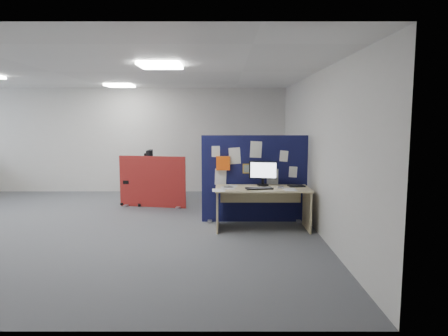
{
  "coord_description": "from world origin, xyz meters",
  "views": [
    {
      "loc": [
        2.92,
        -6.89,
        1.91
      ],
      "look_at": [
        2.92,
        0.46,
        1.0
      ],
      "focal_mm": 32.0,
      "sensor_mm": 36.0,
      "label": 1
    }
  ],
  "objects_px": {
    "main_desk": "(262,197)",
    "office_chair": "(143,174)",
    "navy_divider": "(253,179)",
    "monitor_main": "(263,172)",
    "red_divider": "(152,182)"
  },
  "relations": [
    {
      "from": "monitor_main",
      "to": "main_desk",
      "type": "bearing_deg",
      "value": -85.91
    },
    {
      "from": "navy_divider",
      "to": "main_desk",
      "type": "bearing_deg",
      "value": -76.15
    },
    {
      "from": "navy_divider",
      "to": "office_chair",
      "type": "distance_m",
      "value": 2.83
    },
    {
      "from": "office_chair",
      "to": "red_divider",
      "type": "bearing_deg",
      "value": -48.41
    },
    {
      "from": "navy_divider",
      "to": "office_chair",
      "type": "xyz_separation_m",
      "value": [
        -2.37,
        1.55,
        -0.13
      ]
    },
    {
      "from": "main_desk",
      "to": "office_chair",
      "type": "bearing_deg",
      "value": 140.75
    },
    {
      "from": "main_desk",
      "to": "monitor_main",
      "type": "height_order",
      "value": "monitor_main"
    },
    {
      "from": "main_desk",
      "to": "office_chair",
      "type": "distance_m",
      "value": 3.22
    },
    {
      "from": "monitor_main",
      "to": "red_divider",
      "type": "distance_m",
      "value": 2.75
    },
    {
      "from": "navy_divider",
      "to": "main_desk",
      "type": "xyz_separation_m",
      "value": [
        0.12,
        -0.48,
        -0.26
      ]
    },
    {
      "from": "navy_divider",
      "to": "monitor_main",
      "type": "height_order",
      "value": "navy_divider"
    },
    {
      "from": "office_chair",
      "to": "navy_divider",
      "type": "bearing_deg",
      "value": -32.02
    },
    {
      "from": "main_desk",
      "to": "office_chair",
      "type": "height_order",
      "value": "office_chair"
    },
    {
      "from": "main_desk",
      "to": "monitor_main",
      "type": "bearing_deg",
      "value": 81.51
    },
    {
      "from": "main_desk",
      "to": "red_divider",
      "type": "height_order",
      "value": "red_divider"
    }
  ]
}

